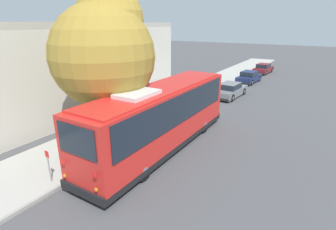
# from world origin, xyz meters

# --- Properties ---
(ground_plane) EXTENTS (160.00, 160.00, 0.00)m
(ground_plane) POSITION_xyz_m (0.00, 0.00, 0.00)
(ground_plane) COLOR #474749
(sidewalk_slab) EXTENTS (80.00, 4.08, 0.15)m
(sidewalk_slab) POSITION_xyz_m (0.00, 3.59, 0.07)
(sidewalk_slab) COLOR #A3A099
(sidewalk_slab) RESTS_ON ground
(curb_strip) EXTENTS (80.00, 0.14, 0.15)m
(curb_strip) POSITION_xyz_m (0.00, 1.48, 0.07)
(curb_strip) COLOR gray
(curb_strip) RESTS_ON ground
(shuttle_bus) EXTENTS (11.11, 2.61, 3.58)m
(shuttle_bus) POSITION_xyz_m (-0.45, -0.08, 1.92)
(shuttle_bus) COLOR red
(shuttle_bus) RESTS_ON ground
(parked_sedan_gray) EXTENTS (4.65, 2.03, 1.30)m
(parked_sedan_gray) POSITION_xyz_m (11.76, 0.23, 0.61)
(parked_sedan_gray) COLOR slate
(parked_sedan_gray) RESTS_ON ground
(parked_sedan_navy) EXTENTS (4.37, 2.02, 1.30)m
(parked_sedan_navy) POSITION_xyz_m (18.92, 0.44, 0.60)
(parked_sedan_navy) COLOR #19234C
(parked_sedan_navy) RESTS_ON ground
(parked_sedan_maroon) EXTENTS (4.45, 2.00, 1.28)m
(parked_sedan_maroon) POSITION_xyz_m (25.97, 0.42, 0.59)
(parked_sedan_maroon) COLOR maroon
(parked_sedan_maroon) RESTS_ON ground
(street_tree) EXTENTS (5.09, 5.09, 8.11)m
(street_tree) POSITION_xyz_m (-1.81, 2.28, 5.30)
(street_tree) COLOR brown
(street_tree) RESTS_ON sidewalk_slab
(sign_post_near) EXTENTS (0.06, 0.22, 1.44)m
(sign_post_near) POSITION_xyz_m (-5.81, 2.00, 0.89)
(sign_post_near) COLOR gray
(sign_post_near) RESTS_ON sidewalk_slab
(sign_post_far) EXTENTS (0.06, 0.22, 1.34)m
(sign_post_far) POSITION_xyz_m (-3.79, 2.00, 0.84)
(sign_post_far) COLOR gray
(sign_post_far) RESTS_ON sidewalk_slab
(building_backdrop) EXTENTS (22.12, 8.92, 6.54)m
(building_backdrop) POSITION_xyz_m (0.85, 11.17, 3.08)
(building_backdrop) COLOR beige
(building_backdrop) RESTS_ON ground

